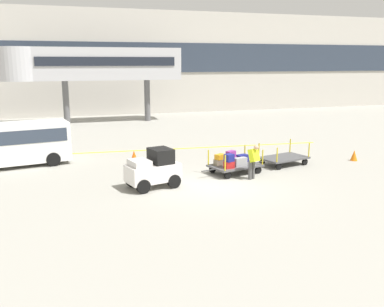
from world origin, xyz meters
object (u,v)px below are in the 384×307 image
baggage_cart_lead (233,163)px  shuttle_van (17,141)px  baggage_tug (154,169)px  safety_cone_near (134,156)px  safety_cone_far (354,155)px  baggage_handler (253,160)px  baggage_cart_middle (283,158)px

baggage_cart_lead → shuttle_van: (-9.51, 4.50, 0.73)m
baggage_tug → safety_cone_near: baggage_tug is taller
safety_cone_near → safety_cone_far: (10.88, -3.31, 0.00)m
safety_cone_far → baggage_cart_lead: bearing=-176.2°
shuttle_van → safety_cone_near: (5.58, -0.73, -0.96)m
safety_cone_near → safety_cone_far: 11.37m
baggage_handler → safety_cone_far: bearing=14.2°
baggage_handler → safety_cone_near: baggage_handler is taller
baggage_tug → baggage_cart_lead: size_ratio=0.75×
baggage_cart_middle → shuttle_van: shuttle_van is taller
baggage_cart_lead → safety_cone_near: 5.46m
safety_cone_near → baggage_cart_middle: bearing=-23.6°
baggage_tug → baggage_cart_middle: 7.17m
baggage_tug → shuttle_van: (-5.58, 5.55, 0.48)m
shuttle_van → safety_cone_far: (16.45, -4.04, -0.96)m
baggage_tug → safety_cone_near: size_ratio=4.20×
shuttle_van → safety_cone_near: bearing=-7.4°
baggage_tug → safety_cone_far: 10.99m
baggage_tug → safety_cone_far: (10.88, 1.51, -0.48)m
shuttle_van → baggage_cart_lead: bearing=-25.3°
baggage_tug → shuttle_van: shuttle_van is taller
baggage_cart_lead → baggage_cart_middle: same height
baggage_cart_middle → safety_cone_near: baggage_cart_middle is taller
safety_cone_far → baggage_tug: bearing=-172.1°
baggage_cart_middle → baggage_handler: (-2.58, -1.93, 0.52)m
baggage_handler → safety_cone_far: size_ratio=2.84×
baggage_handler → safety_cone_near: 6.62m
shuttle_van → safety_cone_far: 16.97m
baggage_cart_middle → shuttle_van: size_ratio=0.61×
shuttle_van → safety_cone_far: shuttle_van is taller
shuttle_van → baggage_cart_middle: bearing=-16.7°
safety_cone_near → baggage_cart_lead: bearing=-43.8°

